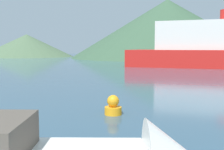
# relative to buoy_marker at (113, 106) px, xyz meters

# --- Properties ---
(buoy_marker) EXTENTS (0.69, 0.69, 0.80)m
(buoy_marker) POSITION_rel_buoy_marker_xyz_m (0.00, 0.00, 0.00)
(buoy_marker) COLOR orange
(buoy_marker) RESTS_ON ground_plane
(hill_west) EXTENTS (27.45, 27.45, 6.67)m
(hill_west) POSITION_rel_buoy_marker_xyz_m (-38.66, 67.22, 3.00)
(hill_west) COLOR #4C6647
(hill_west) RESTS_ON ground_plane
(hill_central) EXTENTS (51.44, 51.44, 15.52)m
(hill_central) POSITION_rel_buoy_marker_xyz_m (2.48, 66.47, 7.43)
(hill_central) COLOR #38563D
(hill_central) RESTS_ON ground_plane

